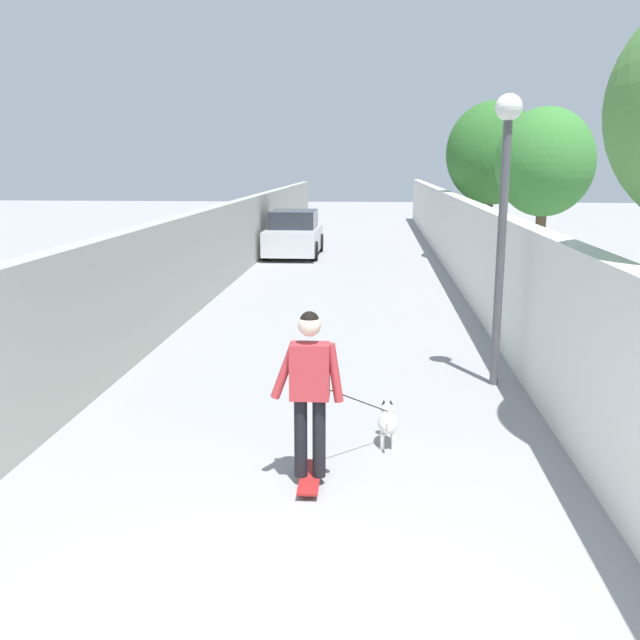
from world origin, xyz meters
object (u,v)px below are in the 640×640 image
(lamp_post, at_px, (504,188))
(person_skateboarder, at_px, (310,382))
(tree_right_mid, at_px, (545,163))
(car_near, at_px, (294,235))
(skateboard, at_px, (310,477))
(dog, at_px, (387,421))
(tree_right_far, at_px, (493,153))

(lamp_post, height_order, person_skateboarder, lamp_post)
(tree_right_mid, height_order, car_near, tree_right_mid)
(skateboard, height_order, dog, dog)
(lamp_post, height_order, skateboard, lamp_post)
(lamp_post, distance_m, person_skateboarder, 4.50)
(tree_right_mid, bearing_deg, skateboard, 157.05)
(lamp_post, relative_size, car_near, 1.04)
(person_skateboarder, relative_size, car_near, 0.43)
(dog, bearing_deg, tree_right_far, -12.63)
(tree_right_mid, xyz_separation_m, tree_right_far, (6.00, 0.25, 0.29))
(skateboard, distance_m, person_skateboarder, 0.99)
(dog, bearing_deg, lamp_post, -33.69)
(tree_right_mid, xyz_separation_m, person_skateboarder, (-10.69, 4.53, -2.05))
(car_near, bearing_deg, tree_right_far, -97.35)
(tree_right_far, distance_m, lamp_post, 13.41)
(tree_right_mid, distance_m, car_near, 9.82)
(skateboard, bearing_deg, dog, -35.94)
(tree_right_far, xyz_separation_m, skateboard, (-16.69, 4.28, -3.33))
(person_skateboarder, xyz_separation_m, car_near, (17.52, 2.11, -0.35))
(skateboard, xyz_separation_m, person_skateboarder, (-0.00, 0.00, 0.99))
(tree_right_mid, bearing_deg, tree_right_far, 2.39)
(tree_right_far, bearing_deg, person_skateboarder, 165.62)
(tree_right_far, distance_m, car_near, 6.98)
(skateboard, bearing_deg, tree_right_far, -14.38)
(skateboard, distance_m, car_near, 17.65)
(skateboard, bearing_deg, person_skateboarder, 172.87)
(skateboard, relative_size, dog, 0.58)
(person_skateboarder, distance_m, dog, 1.54)
(dog, bearing_deg, car_near, 9.98)
(tree_right_mid, relative_size, car_near, 1.13)
(tree_right_mid, bearing_deg, lamp_post, 163.30)
(lamp_post, xyz_separation_m, person_skateboarder, (-3.43, 2.35, -1.72))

